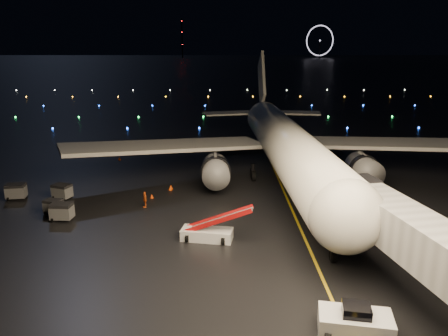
{
  "coord_description": "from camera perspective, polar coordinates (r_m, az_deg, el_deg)",
  "views": [
    {
      "loc": [
        4.24,
        -31.2,
        16.95
      ],
      "look_at": [
        4.62,
        12.0,
        5.0
      ],
      "focal_mm": 35.0,
      "sensor_mm": 36.0,
      "label": 1
    }
  ],
  "objects": [
    {
      "name": "pushback_tug",
      "position": [
        29.02,
        16.79,
        -18.53
      ],
      "size": [
        4.71,
        3.06,
        2.08
      ],
      "primitive_type": "cube",
      "rotation": [
        0.0,
        0.0,
        -0.19
      ],
      "color": "silver",
      "rests_on": "ground"
    },
    {
      "name": "safety_cone_1",
      "position": [
        54.13,
        -7.04,
        -2.61
      ],
      "size": [
        0.57,
        0.57,
        0.53
      ],
      "primitive_type": "cone",
      "rotation": [
        0.0,
        0.0,
        0.28
      ],
      "color": "#FF4B07",
      "rests_on": "ground"
    },
    {
      "name": "airliner",
      "position": [
        58.61,
        7.74,
        6.71
      ],
      "size": [
        59.54,
        56.76,
        16.34
      ],
      "primitive_type": null,
      "rotation": [
        0.0,
        0.0,
        0.03
      ],
      "color": "silver",
      "rests_on": "ground"
    },
    {
      "name": "belt_loader",
      "position": [
        39.81,
        -2.26,
        -7.16
      ],
      "size": [
        7.0,
        3.0,
        3.29
      ],
      "primitive_type": null,
      "rotation": [
        0.0,
        0.0,
        -0.17
      ],
      "color": "silver",
      "rests_on": "ground"
    },
    {
      "name": "safety_cone_0",
      "position": [
        54.48,
        -6.94,
        -2.47
      ],
      "size": [
        0.51,
        0.51,
        0.56
      ],
      "primitive_type": "cone",
      "rotation": [
        0.0,
        0.0,
        0.05
      ],
      "color": "#FF4B07",
      "rests_on": "ground"
    },
    {
      "name": "ground",
      "position": [
        331.66,
        -1.27,
        12.53
      ],
      "size": [
        2000.0,
        2000.0,
        0.0
      ],
      "primitive_type": "plane",
      "color": "black",
      "rests_on": "ground"
    },
    {
      "name": "lane_centre",
      "position": [
        49.82,
        8.52,
        -4.6
      ],
      "size": [
        0.25,
        80.0,
        0.02
      ],
      "primitive_type": "cube",
      "color": "gold",
      "rests_on": "ground"
    },
    {
      "name": "ferris_wheel",
      "position": [
        769.32,
        12.41,
        15.79
      ],
      "size": [
        49.33,
        16.8,
        52.0
      ],
      "primitive_type": null,
      "rotation": [
        0.0,
        0.0,
        0.26
      ],
      "color": "black",
      "rests_on": "ground"
    },
    {
      "name": "safety_cone_2",
      "position": [
        51.64,
        -9.41,
        -3.64
      ],
      "size": [
        0.53,
        0.53,
        0.48
      ],
      "primitive_type": "cone",
      "rotation": [
        0.0,
        0.0,
        -0.3
      ],
      "color": "#FF4B07",
      "rests_on": "ground"
    },
    {
      "name": "baggage_cart_2",
      "position": [
        49.59,
        -21.38,
        -4.71
      ],
      "size": [
        2.05,
        1.68,
        1.52
      ],
      "primitive_type": "cube",
      "rotation": [
        0.0,
        0.0,
        -0.27
      ],
      "color": "slate",
      "rests_on": "ground"
    },
    {
      "name": "safety_cone_3",
      "position": [
        69.92,
        -13.51,
        1.22
      ],
      "size": [
        0.61,
        0.61,
        0.53
      ],
      "primitive_type": "cone",
      "rotation": [
        0.0,
        0.0,
        -0.39
      ],
      "color": "#FF4B07",
      "rests_on": "ground"
    },
    {
      "name": "radio_mast",
      "position": [
        774.02,
        -5.49,
        16.51
      ],
      "size": [
        1.8,
        1.8,
        64.0
      ],
      "primitive_type": "cylinder",
      "color": "black",
      "rests_on": "ground"
    },
    {
      "name": "crew_c",
      "position": [
        48.61,
        -10.29,
        -4.08
      ],
      "size": [
        0.7,
        1.13,
        1.8
      ],
      "primitive_type": "imported",
      "rotation": [
        0.0,
        0.0,
        -1.31
      ],
      "color": "orange",
      "rests_on": "ground"
    },
    {
      "name": "baggage_cart_1",
      "position": [
        47.36,
        -20.42,
        -5.38
      ],
      "size": [
        2.2,
        1.62,
        1.78
      ],
      "primitive_type": "cube",
      "rotation": [
        0.0,
        0.0,
        -0.08
      ],
      "color": "slate",
      "rests_on": "ground"
    },
    {
      "name": "baggage_cart_3",
      "position": [
        55.93,
        -25.51,
        -2.78
      ],
      "size": [
        2.27,
        1.73,
        1.78
      ],
      "primitive_type": "cube",
      "rotation": [
        0.0,
        0.0,
        0.13
      ],
      "color": "slate",
      "rests_on": "ground"
    },
    {
      "name": "taxiway_lights",
      "position": [
        138.29,
        -2.28,
        8.49
      ],
      "size": [
        164.0,
        92.0,
        0.36
      ],
      "primitive_type": null,
      "color": "black",
      "rests_on": "ground"
    },
    {
      "name": "baggage_cart_0",
      "position": [
        53.97,
        -20.4,
        -2.89
      ],
      "size": [
        2.39,
        2.04,
        1.71
      ],
      "primitive_type": "cube",
      "rotation": [
        0.0,
        0.0,
        -0.37
      ],
      "color": "slate",
      "rests_on": "ground"
    }
  ]
}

